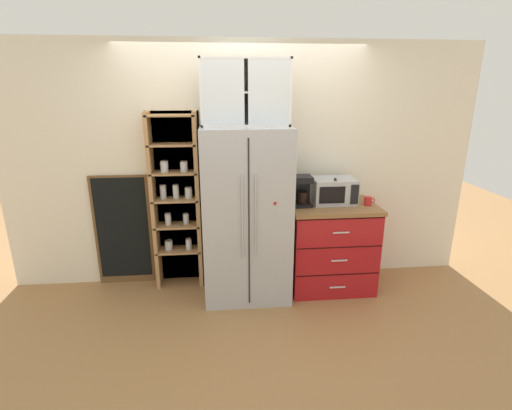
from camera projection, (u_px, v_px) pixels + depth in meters
ground_plane at (247, 290)px, 4.10m from camera, size 10.72×10.72×0.00m
wall_back_cream at (243, 166)px, 4.10m from camera, size 5.01×0.10×2.55m
refrigerator at (246, 214)px, 3.83m from camera, size 0.85×0.74×1.74m
pantry_shelf_column at (176, 199)px, 4.03m from camera, size 0.54×0.27×1.86m
counter_cabinet at (330, 245)px, 4.08m from camera, size 0.90×0.66×0.93m
microwave at (333, 191)px, 3.95m from camera, size 0.44×0.33×0.26m
coffee_maker at (302, 190)px, 3.87m from camera, size 0.17×0.20×0.31m
mug_red at (368, 201)px, 3.89m from camera, size 0.11×0.08×0.09m
bottle_green at (335, 194)px, 3.86m from camera, size 0.07×0.07×0.27m
bottle_cobalt at (334, 193)px, 3.87m from camera, size 0.06×0.06×0.28m
upper_cabinet at (245, 92)px, 3.53m from camera, size 0.82×0.32×0.60m
chalkboard_menu at (123, 230)px, 4.11m from camera, size 0.60×0.04×1.22m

